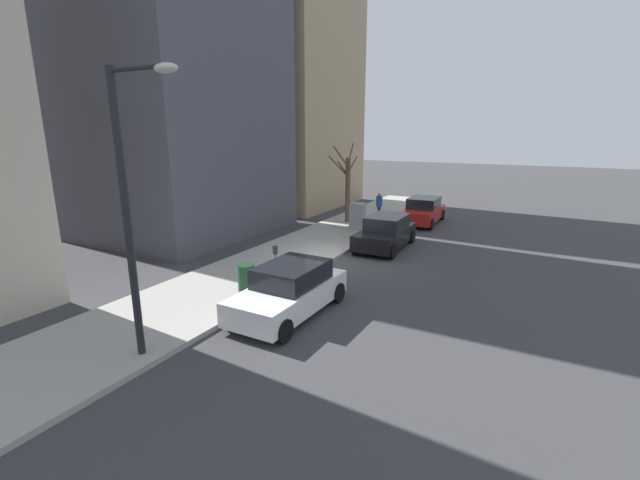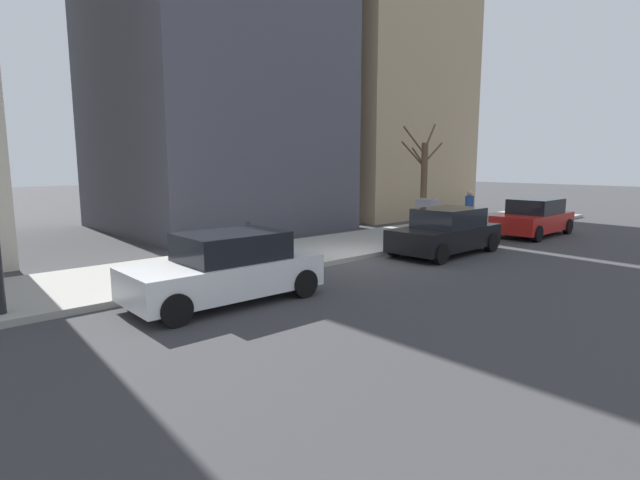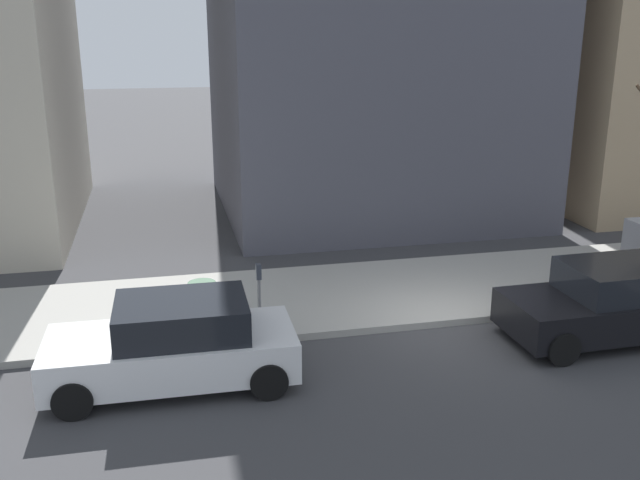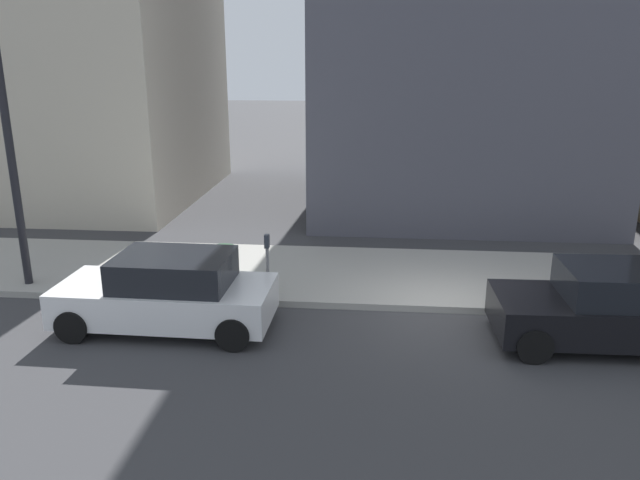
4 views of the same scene
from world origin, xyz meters
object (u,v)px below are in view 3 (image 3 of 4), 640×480
parked_car_white (175,344)px  trash_bin (203,304)px  parked_car_black (613,302)px  parking_meter (259,290)px

parked_car_white → trash_bin: parked_car_white is taller
parked_car_black → parking_meter: (1.62, 6.77, 0.24)m
parked_car_white → trash_bin: bearing=-15.2°
parked_car_black → trash_bin: parked_car_black is taller
parked_car_white → parking_meter: bearing=-44.8°
parked_car_black → parking_meter: 6.97m
parked_car_black → trash_bin: 8.12m
parked_car_white → parked_car_black: bearing=-88.8°
parked_car_black → parking_meter: bearing=75.6°
parked_car_black → trash_bin: size_ratio=4.70×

